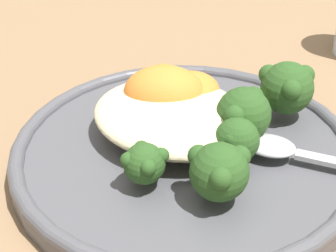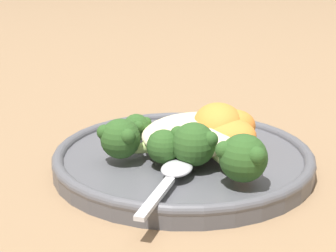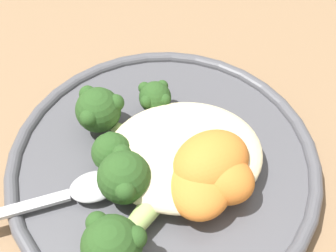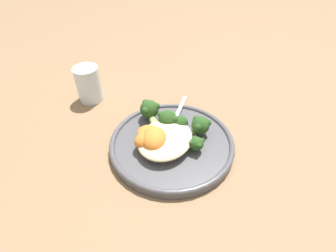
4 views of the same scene
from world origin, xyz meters
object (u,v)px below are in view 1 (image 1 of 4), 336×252
plate (183,153)px  broccoli_stalk_3 (234,115)px  sweet_potato_chunk_2 (164,93)px  sweet_potato_chunk_0 (184,94)px  broccoli_stalk_1 (212,164)px  spoon (287,150)px  broccoli_stalk_2 (231,136)px  quinoa_mound (173,116)px  broccoli_stalk_0 (153,151)px  sweet_potato_chunk_1 (166,88)px  broccoli_stalk_4 (271,93)px

plate → broccoli_stalk_3: (0.03, 0.03, 0.03)m
sweet_potato_chunk_2 → sweet_potato_chunk_0: bearing=52.1°
broccoli_stalk_1 → plate: bearing=179.3°
broccoli_stalk_1 → sweet_potato_chunk_0: broccoli_stalk_1 is taller
plate → broccoli_stalk_3: 0.05m
broccoli_stalk_1 → spoon: (0.03, 0.06, -0.01)m
sweet_potato_chunk_0 → spoon: 0.10m
spoon → sweet_potato_chunk_2: bearing=170.4°
sweet_potato_chunk_2 → broccoli_stalk_3: bearing=1.6°
broccoli_stalk_2 → broccoli_stalk_3: broccoli_stalk_3 is taller
sweet_potato_chunk_0 → spoon: (0.10, -0.01, -0.01)m
plate → broccoli_stalk_3: broccoli_stalk_3 is taller
quinoa_mound → broccoli_stalk_0: bearing=-75.9°
quinoa_mound → broccoli_stalk_0: 0.05m
plate → sweet_potato_chunk_2: size_ratio=4.10×
broccoli_stalk_0 → spoon: size_ratio=0.92×
sweet_potato_chunk_1 → plate: bearing=-43.8°
quinoa_mound → broccoli_stalk_3: size_ratio=1.54×
broccoli_stalk_2 → sweet_potato_chunk_1: 0.08m
broccoli_stalk_3 → broccoli_stalk_4: bearing=60.3°
broccoli_stalk_1 → sweet_potato_chunk_0: size_ratio=1.68×
broccoli_stalk_2 → sweet_potato_chunk_2: bearing=171.9°
sweet_potato_chunk_2 → broccoli_stalk_1: bearing=-38.5°
broccoli_stalk_3 → spoon: bearing=-18.2°
sweet_potato_chunk_2 → spoon: (0.11, 0.00, -0.02)m
broccoli_stalk_4 → sweet_potato_chunk_0: bearing=162.0°
broccoli_stalk_0 → spoon: (0.08, 0.06, -0.01)m
broccoli_stalk_1 → sweet_potato_chunk_1: size_ratio=2.03×
sweet_potato_chunk_0 → sweet_potato_chunk_2: sweet_potato_chunk_2 is taller
spoon → broccoli_stalk_4: bearing=115.9°
broccoli_stalk_0 → sweet_potato_chunk_2: (-0.03, 0.06, 0.01)m
broccoli_stalk_1 → sweet_potato_chunk_1: broccoli_stalk_1 is taller
sweet_potato_chunk_0 → quinoa_mound: bearing=-75.8°
sweet_potato_chunk_1 → spoon: bearing=-5.8°
broccoli_stalk_4 → sweet_potato_chunk_2: size_ratio=1.63×
quinoa_mound → broccoli_stalk_2: size_ratio=1.57×
broccoli_stalk_3 → sweet_potato_chunk_2: bearing=164.4°
broccoli_stalk_0 → broccoli_stalk_2: (0.04, 0.04, 0.00)m
broccoli_stalk_3 → broccoli_stalk_0: bearing=-133.6°
broccoli_stalk_4 → spoon: 0.06m
broccoli_stalk_2 → sweet_potato_chunk_1: size_ratio=1.54×
broccoli_stalk_4 → broccoli_stalk_1: bearing=-135.2°
sweet_potato_chunk_1 → sweet_potato_chunk_2: (0.01, -0.01, 0.00)m
broccoli_stalk_1 → sweet_potato_chunk_1: (-0.08, 0.07, 0.00)m
broccoli_stalk_4 → sweet_potato_chunk_2: bearing=166.5°
sweet_potato_chunk_1 → broccoli_stalk_4: bearing=24.7°
broccoli_stalk_3 → sweet_potato_chunk_2: (-0.06, -0.00, 0.00)m
quinoa_mound → sweet_potato_chunk_0: bearing=104.2°
quinoa_mound → broccoli_stalk_4: (0.05, 0.06, 0.01)m
sweet_potato_chunk_2 → sweet_potato_chunk_1: bearing=115.9°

